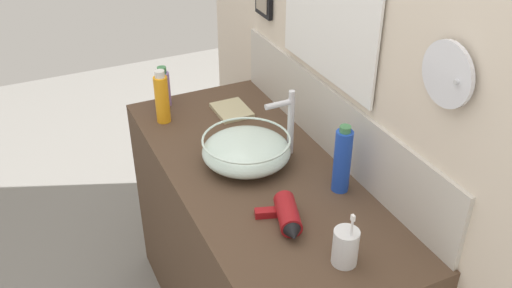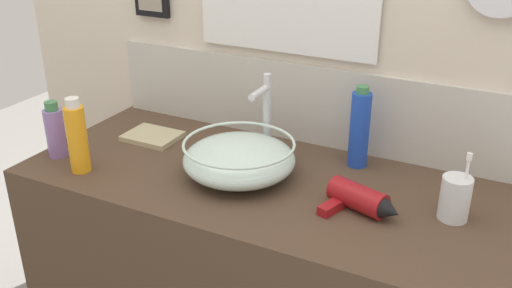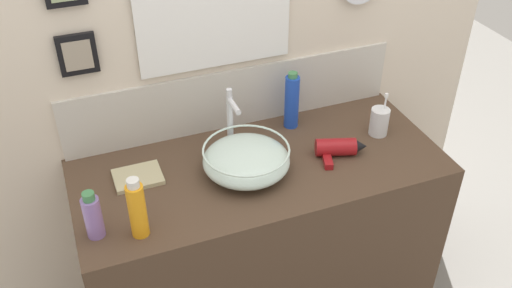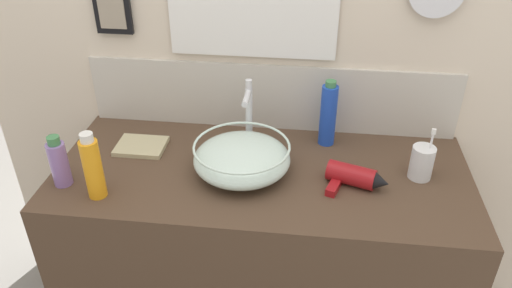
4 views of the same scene
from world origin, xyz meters
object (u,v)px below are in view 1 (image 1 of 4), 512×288
hair_drier (287,217)px  spray_bottle (342,160)px  toothbrush_cup (345,247)px  lotion_bottle (163,88)px  hand_towel (232,110)px  glass_bowl_sink (246,150)px  soap_dispenser (162,98)px  faucet (288,119)px

hair_drier → spray_bottle: size_ratio=0.84×
hair_drier → toothbrush_cup: size_ratio=1.13×
lotion_bottle → hand_towel: lotion_bottle is taller
toothbrush_cup → hair_drier: bearing=-161.5°
spray_bottle → lotion_bottle: size_ratio=1.40×
glass_bowl_sink → spray_bottle: spray_bottle is taller
spray_bottle → lotion_bottle: spray_bottle is taller
hair_drier → spray_bottle: bearing=109.9°
glass_bowl_sink → soap_dispenser: soap_dispenser is taller
faucet → glass_bowl_sink: bearing=-90.0°
hair_drier → hand_towel: hair_drier is taller
soap_dispenser → spray_bottle: spray_bottle is taller
soap_dispenser → lotion_bottle: bearing=161.2°
faucet → toothbrush_cup: 0.58m
faucet → toothbrush_cup: size_ratio=1.40×
faucet → toothbrush_cup: (0.56, -0.12, -0.08)m
lotion_bottle → spray_bottle: bearing=22.8°
glass_bowl_sink → faucet: (-0.00, 0.16, 0.09)m
spray_bottle → hand_towel: spray_bottle is taller
spray_bottle → lotion_bottle: (-0.81, -0.34, -0.04)m
faucet → lotion_bottle: 0.62m
hair_drier → spray_bottle: spray_bottle is taller
faucet → lotion_bottle: faucet is taller
soap_dispenser → hand_towel: (0.05, 0.27, -0.09)m
spray_bottle → lotion_bottle: bearing=-157.2°
faucet → hair_drier: size_ratio=1.24×
faucet → spray_bottle: (0.27, 0.05, -0.03)m
lotion_bottle → hand_towel: (0.17, 0.23, -0.07)m
lotion_bottle → hair_drier: bearing=6.4°
glass_bowl_sink → toothbrush_cup: (0.56, 0.04, 0.00)m
soap_dispenser → hand_towel: soap_dispenser is taller
toothbrush_cup → glass_bowl_sink: bearing=-175.6°
faucet → hand_towel: 0.40m
soap_dispenser → spray_bottle: bearing=29.5°
lotion_bottle → hand_towel: size_ratio=1.02×
hand_towel → toothbrush_cup: bearing=-3.5°
lotion_bottle → toothbrush_cup: bearing=8.7°
hand_towel → faucet: bearing=9.2°
toothbrush_cup → hand_towel: bearing=176.5°
faucet → soap_dispenser: bearing=-141.3°
hair_drier → soap_dispenser: 0.78m
hair_drier → glass_bowl_sink: bearing=175.7°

